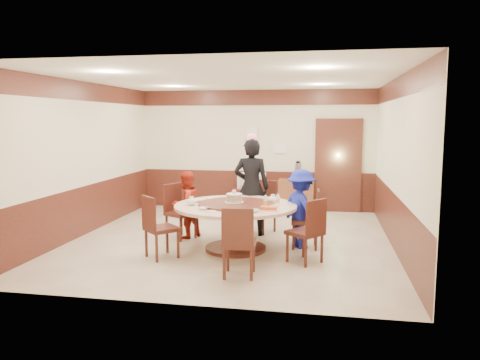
% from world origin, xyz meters
% --- Properties ---
extents(room, '(6.00, 6.04, 2.84)m').
position_xyz_m(room, '(0.01, 0.01, 1.08)').
color(room, beige).
rests_on(room, ground).
extents(banquet_table, '(1.97, 1.97, 0.78)m').
position_xyz_m(banquet_table, '(0.20, -0.65, 0.53)').
color(banquet_table, '#4A1F17').
rests_on(banquet_table, ground).
extents(chair_0, '(0.47, 0.46, 0.97)m').
position_xyz_m(chair_0, '(1.32, -0.30, 0.30)').
color(chair_0, '#4A1F17').
rests_on(chair_0, ground).
extents(chair_1, '(0.60, 0.60, 0.97)m').
position_xyz_m(chair_1, '(0.45, 0.67, 0.30)').
color(chair_1, '#4A1F17').
rests_on(chair_1, ground).
extents(chair_2, '(0.60, 0.60, 0.97)m').
position_xyz_m(chair_2, '(-0.93, -0.06, 0.30)').
color(chair_2, '#4A1F17').
rests_on(chair_2, ground).
extents(chair_3, '(0.62, 0.62, 0.97)m').
position_xyz_m(chair_3, '(-0.85, -1.28, 0.30)').
color(chair_3, '#4A1F17').
rests_on(chair_3, ground).
extents(chair_4, '(0.47, 0.48, 0.97)m').
position_xyz_m(chair_4, '(0.49, -1.92, 0.30)').
color(chair_4, '#4A1F17').
rests_on(chair_4, ground).
extents(chair_5, '(0.62, 0.62, 0.97)m').
position_xyz_m(chair_5, '(1.35, -1.13, 0.30)').
color(chair_5, '#4A1F17').
rests_on(chair_5, ground).
extents(person_standing, '(0.66, 0.44, 1.77)m').
position_xyz_m(person_standing, '(0.29, 0.42, 0.89)').
color(person_standing, black).
rests_on(person_standing, ground).
extents(person_red, '(0.69, 0.74, 1.20)m').
position_xyz_m(person_red, '(-0.83, -0.00, 0.60)').
color(person_red, '#AE2817').
rests_on(person_red, ground).
extents(person_blue, '(0.91, 0.96, 1.30)m').
position_xyz_m(person_blue, '(1.23, -0.29, 0.65)').
color(person_blue, '#18239C').
rests_on(person_blue, ground).
extents(birthday_cake, '(0.31, 0.31, 0.21)m').
position_xyz_m(birthday_cake, '(0.16, -0.60, 0.85)').
color(birthday_cake, white).
rests_on(birthday_cake, banquet_table).
extents(teapot_left, '(0.17, 0.15, 0.13)m').
position_xyz_m(teapot_left, '(-0.49, -0.83, 0.81)').
color(teapot_left, white).
rests_on(teapot_left, banquet_table).
extents(teapot_right, '(0.17, 0.15, 0.13)m').
position_xyz_m(teapot_right, '(0.77, -0.40, 0.81)').
color(teapot_right, white).
rests_on(teapot_right, banquet_table).
extents(bowl_0, '(0.14, 0.14, 0.03)m').
position_xyz_m(bowl_0, '(-0.32, -0.26, 0.77)').
color(bowl_0, white).
rests_on(bowl_0, banquet_table).
extents(bowl_1, '(0.15, 0.15, 0.05)m').
position_xyz_m(bowl_1, '(0.58, -1.21, 0.77)').
color(bowl_1, white).
rests_on(bowl_1, banquet_table).
extents(bowl_2, '(0.15, 0.15, 0.04)m').
position_xyz_m(bowl_2, '(-0.20, -1.17, 0.77)').
color(bowl_2, white).
rests_on(bowl_2, banquet_table).
extents(bowl_3, '(0.13, 0.13, 0.04)m').
position_xyz_m(bowl_3, '(0.85, -0.83, 0.77)').
color(bowl_3, white).
rests_on(bowl_3, banquet_table).
extents(bowl_4, '(0.16, 0.16, 0.04)m').
position_xyz_m(bowl_4, '(-0.47, -0.54, 0.77)').
color(bowl_4, white).
rests_on(bowl_4, banquet_table).
extents(saucer_near, '(0.18, 0.18, 0.01)m').
position_xyz_m(saucer_near, '(-0.05, -1.30, 0.76)').
color(saucer_near, white).
rests_on(saucer_near, banquet_table).
extents(saucer_far, '(0.18, 0.18, 0.01)m').
position_xyz_m(saucer_far, '(0.65, -0.15, 0.76)').
color(saucer_far, white).
rests_on(saucer_far, banquet_table).
extents(shrimp_platter, '(0.30, 0.20, 0.06)m').
position_xyz_m(shrimp_platter, '(0.78, -1.05, 0.78)').
color(shrimp_platter, white).
rests_on(shrimp_platter, banquet_table).
extents(bottle_0, '(0.06, 0.06, 0.16)m').
position_xyz_m(bottle_0, '(0.69, -0.74, 0.83)').
color(bottle_0, white).
rests_on(bottle_0, banquet_table).
extents(bottle_1, '(0.06, 0.06, 0.16)m').
position_xyz_m(bottle_1, '(0.87, -0.58, 0.83)').
color(bottle_1, white).
rests_on(bottle_1, banquet_table).
extents(tv_stand, '(0.85, 0.45, 0.50)m').
position_xyz_m(tv_stand, '(-0.08, 2.75, 0.25)').
color(tv_stand, '#4A1F17').
rests_on(tv_stand, ground).
extents(television, '(0.69, 0.15, 0.39)m').
position_xyz_m(television, '(-0.08, 2.75, 0.70)').
color(television, gray).
rests_on(television, tv_stand).
extents(side_cabinet, '(0.80, 0.40, 0.75)m').
position_xyz_m(side_cabinet, '(0.96, 2.78, 0.38)').
color(side_cabinet, brown).
rests_on(side_cabinet, ground).
extents(thermos, '(0.15, 0.15, 0.38)m').
position_xyz_m(thermos, '(1.00, 2.78, 0.94)').
color(thermos, silver).
rests_on(thermos, side_cabinet).
extents(notice_left, '(0.25, 0.00, 0.35)m').
position_xyz_m(notice_left, '(-0.10, 2.96, 1.75)').
color(notice_left, white).
rests_on(notice_left, room).
extents(notice_right, '(0.30, 0.00, 0.22)m').
position_xyz_m(notice_right, '(0.55, 2.96, 1.45)').
color(notice_right, white).
rests_on(notice_right, room).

